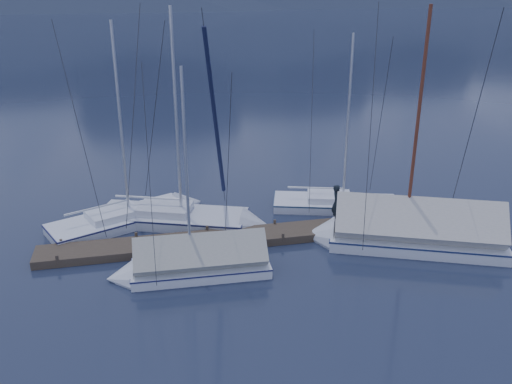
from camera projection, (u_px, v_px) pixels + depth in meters
ground at (267, 262)px, 21.37m from camera, size 1000.00×1000.00×0.00m
dock at (256, 237)px, 23.15m from camera, size 18.00×1.50×0.54m
mooring_posts at (245, 233)px, 22.96m from camera, size 15.12×1.52×0.35m
sailboat_open_left at (140, 216)px, 25.08m from camera, size 7.60×4.91×9.78m
sailboat_open_mid at (194, 220)px, 24.61m from camera, size 8.13×4.83×10.39m
sailboat_open_right at (353, 206)px, 26.27m from camera, size 7.12×3.81×9.07m
sailboat_covered_near at (401, 233)px, 22.56m from camera, size 8.52×5.39×10.65m
sailboat_covered_far at (188, 265)px, 20.32m from camera, size 6.15×2.59×8.54m
person at (337, 203)px, 23.91m from camera, size 0.54×0.69×1.69m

